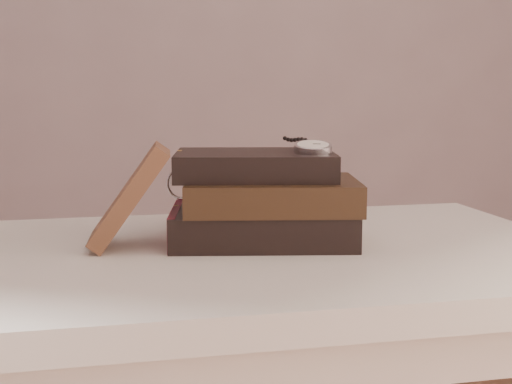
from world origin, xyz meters
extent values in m
cube|color=silver|center=(0.00, 0.35, 0.73)|extent=(1.00, 0.60, 0.04)
cube|color=white|center=(0.00, 0.35, 0.67)|extent=(0.88, 0.49, 0.08)
cube|color=black|center=(0.05, 0.39, 0.77)|extent=(0.30, 0.23, 0.05)
cube|color=beige|center=(0.05, 0.39, 0.77)|extent=(0.29, 0.21, 0.04)
cube|color=gold|center=(-0.08, 0.44, 0.77)|extent=(0.01, 0.01, 0.05)
cube|color=maroon|center=(-0.08, 0.41, 0.77)|extent=(0.04, 0.17, 0.05)
cube|color=black|center=(0.06, 0.38, 0.82)|extent=(0.28, 0.22, 0.04)
cube|color=beige|center=(0.06, 0.38, 0.82)|extent=(0.27, 0.20, 0.03)
cube|color=gold|center=(-0.06, 0.43, 0.82)|extent=(0.01, 0.01, 0.05)
cube|color=black|center=(0.04, 0.40, 0.86)|extent=(0.26, 0.20, 0.04)
cube|color=beige|center=(0.04, 0.40, 0.86)|extent=(0.25, 0.19, 0.03)
cube|color=gold|center=(-0.07, 0.45, 0.86)|extent=(0.01, 0.01, 0.04)
cube|color=#45281A|center=(-0.15, 0.39, 0.82)|extent=(0.13, 0.11, 0.15)
cylinder|color=silver|center=(0.11, 0.36, 0.89)|extent=(0.07, 0.07, 0.02)
cylinder|color=white|center=(0.11, 0.36, 0.90)|extent=(0.05, 0.05, 0.01)
torus|color=silver|center=(0.11, 0.36, 0.90)|extent=(0.06, 0.06, 0.01)
cylinder|color=silver|center=(0.12, 0.39, 0.89)|extent=(0.01, 0.01, 0.01)
cube|color=black|center=(0.11, 0.36, 0.90)|extent=(0.00, 0.02, 0.00)
cube|color=black|center=(0.12, 0.36, 0.90)|extent=(0.01, 0.00, 0.00)
sphere|color=black|center=(0.12, 0.40, 0.90)|extent=(0.01, 0.01, 0.01)
sphere|color=black|center=(0.12, 0.41, 0.90)|extent=(0.01, 0.01, 0.01)
sphere|color=black|center=(0.12, 0.42, 0.90)|extent=(0.01, 0.01, 0.01)
sphere|color=black|center=(0.11, 0.43, 0.90)|extent=(0.01, 0.01, 0.01)
sphere|color=black|center=(0.11, 0.45, 0.90)|extent=(0.01, 0.01, 0.01)
sphere|color=black|center=(0.11, 0.46, 0.90)|extent=(0.01, 0.01, 0.01)
sphere|color=black|center=(0.11, 0.47, 0.90)|extent=(0.01, 0.01, 0.01)
sphere|color=black|center=(0.10, 0.48, 0.90)|extent=(0.01, 0.01, 0.01)
torus|color=silver|center=(-0.06, 0.49, 0.83)|extent=(0.06, 0.03, 0.05)
torus|color=silver|center=(0.00, 0.48, 0.83)|extent=(0.06, 0.03, 0.05)
cylinder|color=silver|center=(-0.03, 0.49, 0.83)|extent=(0.02, 0.01, 0.00)
cylinder|color=silver|center=(-0.07, 0.56, 0.82)|extent=(0.03, 0.12, 0.03)
cylinder|color=silver|center=(0.03, 0.54, 0.82)|extent=(0.03, 0.12, 0.03)
camera|label=1|loc=(-0.20, -0.65, 0.98)|focal=51.14mm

